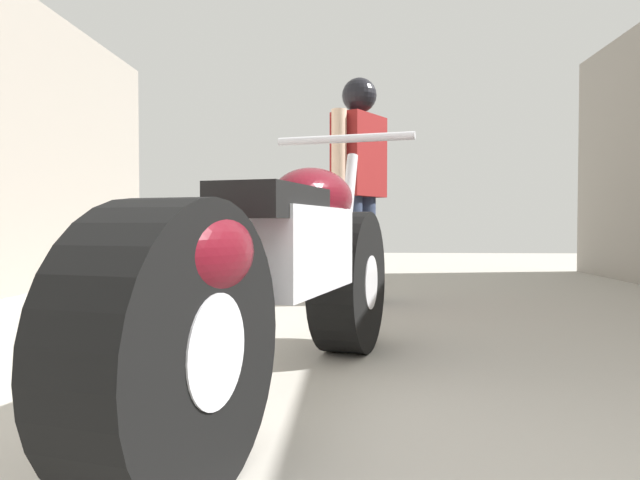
{
  "coord_description": "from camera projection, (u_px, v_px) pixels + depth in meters",
  "views": [
    {
      "loc": [
        -0.02,
        -0.1,
        0.64
      ],
      "look_at": [
        -0.23,
        3.54,
        0.54
      ],
      "focal_mm": 31.62,
      "sensor_mm": 36.0,
      "label": 1
    }
  ],
  "objects": [
    {
      "name": "ground_plane",
      "position": [
        355.0,
        320.0,
        3.77
      ],
      "size": [
        17.56,
        17.56,
        0.0
      ],
      "primitive_type": "plane",
      "color": "#A8A399"
    },
    {
      "name": "mechanic_in_blue",
      "position": [
        359.0,
        168.0,
        4.58
      ],
      "size": [
        0.48,
        0.67,
        1.82
      ],
      "color": "#2D3851",
      "rests_on": "ground_plane"
    },
    {
      "name": "motorcycle_maroon_cruiser",
      "position": [
        288.0,
        277.0,
        2.02
      ],
      "size": [
        0.91,
        2.27,
        1.07
      ],
      "color": "black",
      "rests_on": "ground_plane"
    }
  ]
}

